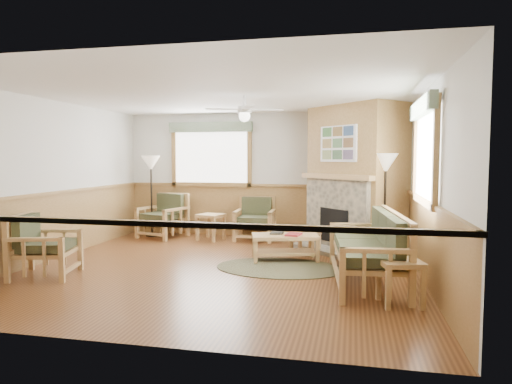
% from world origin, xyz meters
% --- Properties ---
extents(floor, '(6.00, 6.00, 0.01)m').
position_xyz_m(floor, '(0.00, 0.00, -0.01)').
color(floor, brown).
rests_on(floor, ground).
extents(ceiling, '(6.00, 6.00, 0.01)m').
position_xyz_m(ceiling, '(0.00, 0.00, 2.70)').
color(ceiling, white).
rests_on(ceiling, floor).
extents(wall_back, '(6.00, 0.02, 2.70)m').
position_xyz_m(wall_back, '(0.00, 3.00, 1.35)').
color(wall_back, silver).
rests_on(wall_back, floor).
extents(wall_front, '(6.00, 0.02, 2.70)m').
position_xyz_m(wall_front, '(0.00, -3.00, 1.35)').
color(wall_front, silver).
rests_on(wall_front, floor).
extents(wall_left, '(0.02, 6.00, 2.70)m').
position_xyz_m(wall_left, '(-3.00, 0.00, 1.35)').
color(wall_left, silver).
rests_on(wall_left, floor).
extents(wall_right, '(0.02, 6.00, 2.70)m').
position_xyz_m(wall_right, '(3.00, 0.00, 1.35)').
color(wall_right, silver).
rests_on(wall_right, floor).
extents(wainscot, '(6.00, 6.00, 1.10)m').
position_xyz_m(wainscot, '(0.00, 0.00, 0.55)').
color(wainscot, olive).
rests_on(wainscot, floor).
extents(fireplace, '(3.11, 3.11, 2.70)m').
position_xyz_m(fireplace, '(2.05, 2.05, 1.35)').
color(fireplace, olive).
rests_on(fireplace, floor).
extents(window_back, '(1.90, 0.16, 1.50)m').
position_xyz_m(window_back, '(-1.10, 2.96, 2.53)').
color(window_back, white).
rests_on(window_back, wall_back).
extents(window_right, '(0.16, 1.90, 1.50)m').
position_xyz_m(window_right, '(2.96, -0.20, 2.53)').
color(window_right, white).
rests_on(window_right, wall_right).
extents(ceiling_fan, '(1.59, 1.59, 0.36)m').
position_xyz_m(ceiling_fan, '(0.30, 0.30, 2.66)').
color(ceiling_fan, white).
rests_on(ceiling_fan, ceiling).
extents(sofa, '(2.20, 1.08, 0.98)m').
position_xyz_m(sofa, '(2.18, -0.37, 0.49)').
color(sofa, tan).
rests_on(sofa, floor).
extents(armchair_back_left, '(1.05, 1.05, 0.94)m').
position_xyz_m(armchair_back_left, '(-2.04, 2.42, 0.47)').
color(armchair_back_left, tan).
rests_on(armchair_back_left, floor).
extents(armchair_back_right, '(0.83, 0.83, 0.89)m').
position_xyz_m(armchair_back_right, '(-0.02, 2.55, 0.44)').
color(armchair_back_right, tan).
rests_on(armchair_back_right, floor).
extents(armchair_left, '(0.99, 0.99, 0.91)m').
position_xyz_m(armchair_left, '(-2.37, -1.01, 0.45)').
color(armchair_left, tan).
rests_on(armchair_left, floor).
extents(coffee_table, '(1.20, 0.82, 0.44)m').
position_xyz_m(coffee_table, '(0.89, 0.74, 0.22)').
color(coffee_table, tan).
rests_on(coffee_table, floor).
extents(end_table_chairs, '(0.60, 0.59, 0.55)m').
position_xyz_m(end_table_chairs, '(-0.92, 2.32, 0.27)').
color(end_table_chairs, tan).
rests_on(end_table_chairs, floor).
extents(end_table_sofa, '(0.56, 0.55, 0.53)m').
position_xyz_m(end_table_sofa, '(2.55, -1.28, 0.26)').
color(end_table_sofa, tan).
rests_on(end_table_sofa, floor).
extents(footstool, '(0.57, 0.57, 0.39)m').
position_xyz_m(footstool, '(1.16, 1.38, 0.20)').
color(footstool, tan).
rests_on(footstool, floor).
extents(braided_rug, '(2.20, 2.20, 0.01)m').
position_xyz_m(braided_rug, '(0.89, 0.18, 0.01)').
color(braided_rug, '#4A472E').
rests_on(braided_rug, floor).
extents(floor_lamp_left, '(0.48, 0.48, 1.78)m').
position_xyz_m(floor_lamp_left, '(-2.34, 2.52, 0.89)').
color(floor_lamp_left, black).
rests_on(floor_lamp_left, floor).
extents(floor_lamp_right, '(0.43, 0.43, 1.81)m').
position_xyz_m(floor_lamp_right, '(2.53, 1.23, 0.90)').
color(floor_lamp_right, black).
rests_on(floor_lamp_right, floor).
extents(book_red, '(0.27, 0.33, 0.03)m').
position_xyz_m(book_red, '(1.04, 0.69, 0.47)').
color(book_red, maroon).
rests_on(book_red, coffee_table).
extents(book_dark, '(0.20, 0.27, 0.03)m').
position_xyz_m(book_dark, '(0.74, 0.81, 0.46)').
color(book_dark, black).
rests_on(book_dark, coffee_table).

